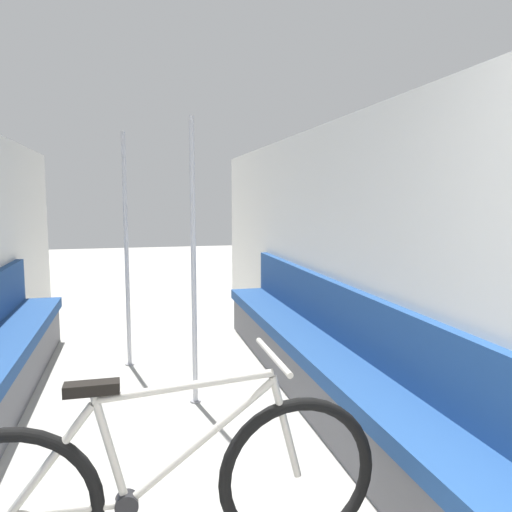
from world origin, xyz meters
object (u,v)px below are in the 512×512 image
(bench_seat_row_right, at_px, (324,365))
(grab_pole_far, at_px, (194,267))
(grab_pole_near, at_px, (127,254))
(bicycle, at_px, (162,489))

(bench_seat_row_right, bearing_deg, grab_pole_far, 162.18)
(bench_seat_row_right, xyz_separation_m, grab_pole_far, (-0.89, 0.29, 0.70))
(bench_seat_row_right, relative_size, grab_pole_near, 2.19)
(bicycle, bearing_deg, grab_pole_far, 69.38)
(bicycle, bearing_deg, grab_pole_near, 83.73)
(grab_pole_near, bearing_deg, bicycle, -86.96)
(bench_seat_row_right, height_order, grab_pole_near, grab_pole_near)
(grab_pole_far, bearing_deg, grab_pole_near, 116.09)
(bicycle, xyz_separation_m, grab_pole_far, (0.33, 1.66, 0.64))
(grab_pole_far, bearing_deg, bench_seat_row_right, -17.82)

